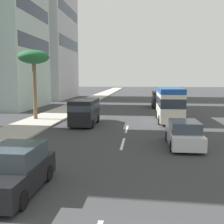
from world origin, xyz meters
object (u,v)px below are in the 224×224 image
Objects in this scene: car_lead at (14,171)px; car_fourth at (184,134)px; van_second at (160,98)px; palm_tree at (34,59)px; minibus_fifth at (169,103)px; van_third at (85,110)px.

car_fourth is (7.66, -7.19, -0.04)m from car_lead.
van_second is 1.13× the size of car_fourth.
palm_tree is at bearing -161.15° from car_lead.
palm_tree is (-0.71, 13.09, 4.24)m from minibus_fifth.
car_lead is at bearing 166.62° from van_second.
palm_tree is (9.30, 12.99, 5.24)m from car_fourth.
van_third is 7.53m from palm_tree.
minibus_fifth is at bearing 111.32° from van_third.
palm_tree reaches higher than van_second.
van_second is 0.76× the size of palm_tree.
van_second is at bearing -43.96° from palm_tree.
car_fourth is at bearing 47.08° from van_third.
van_third is at bearing -178.58° from car_lead.
car_lead is at bearing -161.15° from palm_tree.
car_fourth is at bearing 179.43° from minibus_fifth.
palm_tree is at bearing 54.38° from car_fourth.
palm_tree is at bearing -112.75° from van_third.
van_second is 19.37m from palm_tree.
van_third is 8.23m from minibus_fifth.
palm_tree is at bearing 136.04° from van_second.
minibus_fifth is at bearing -179.82° from van_second.
van_third is at bearing 154.27° from van_second.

